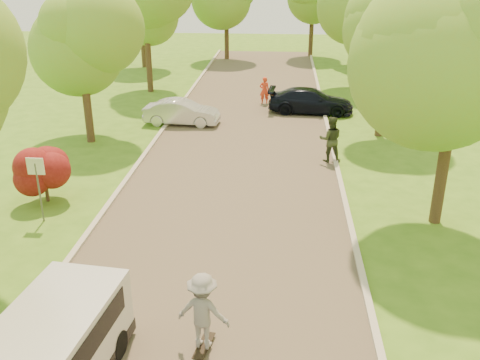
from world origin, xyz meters
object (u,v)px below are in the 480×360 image
(silver_sedan, at_px, (182,112))
(skateboarder, at_px, (203,311))
(street_sign, at_px, (37,176))
(dark_sedan, at_px, (311,101))
(person_striped, at_px, (264,90))
(person_olive, at_px, (331,139))
(longboard, at_px, (204,345))

(silver_sedan, xyz_separation_m, skateboarder, (3.55, -16.71, 0.37))
(street_sign, relative_size, dark_sedan, 0.47)
(person_striped, relative_size, person_olive, 0.81)
(longboard, bearing_deg, skateboarder, 100.15)
(longboard, distance_m, person_striped, 21.21)
(dark_sedan, bearing_deg, person_striped, 60.03)
(dark_sedan, distance_m, skateboarder, 19.68)
(dark_sedan, distance_m, person_striped, 3.13)
(skateboarder, distance_m, person_olive, 12.45)
(street_sign, bearing_deg, silver_sedan, 77.27)
(person_olive, bearing_deg, person_striped, -73.44)
(silver_sedan, bearing_deg, person_striped, -38.73)
(longboard, height_order, person_olive, person_olive)
(person_olive, bearing_deg, silver_sedan, -35.83)
(silver_sedan, height_order, dark_sedan, dark_sedan)
(person_olive, bearing_deg, dark_sedan, -88.08)
(longboard, xyz_separation_m, person_olive, (3.55, 11.93, 0.86))
(street_sign, distance_m, longboard, 8.41)
(longboard, height_order, person_striped, person_striped)
(longboard, distance_m, skateboarder, 0.90)
(dark_sedan, relative_size, person_olive, 2.38)
(street_sign, xyz_separation_m, person_olive, (9.60, 6.29, -0.60))
(dark_sedan, relative_size, person_striped, 2.94)
(longboard, bearing_deg, dark_sedan, -88.76)
(longboard, bearing_deg, person_olive, -96.40)
(silver_sedan, relative_size, person_olive, 1.98)
(longboard, relative_size, person_olive, 0.49)
(dark_sedan, bearing_deg, longboard, 175.26)
(longboard, xyz_separation_m, skateboarder, (0.00, -0.00, 0.90))
(street_sign, distance_m, skateboarder, 8.30)
(street_sign, relative_size, person_striped, 1.40)
(silver_sedan, distance_m, person_striped, 6.01)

